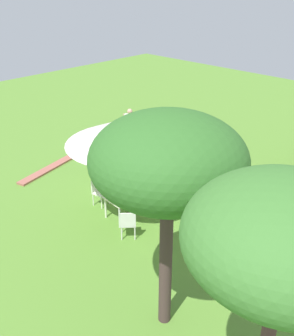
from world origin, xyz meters
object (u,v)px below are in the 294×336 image
Objects in this scene: patio_chair_near_lawn at (128,223)px; standing_watcher at (130,124)px; shade_umbrella at (127,131)px; guest_beside_umbrella at (174,171)px; zebra_by_umbrella at (116,153)px; patio_dining_table at (128,197)px; patio_chair_east_end at (165,195)px; acacia_tree_left_background at (168,161)px; patio_chair_west_end at (99,190)px; zebra_nearest_camera at (180,132)px; acacia_tree_far_lawn at (285,240)px; striped_lounge_chair at (207,166)px.

patio_chair_near_lawn is 6.95m from standing_watcher.
shade_umbrella reaches higher than standing_watcher.
zebra_by_umbrella is at bearing -1.75° from guest_beside_umbrella.
patio_dining_table is 2.73m from zebra_by_umbrella.
acacia_tree_left_background is (3.46, 3.09, 3.36)m from patio_chair_east_end.
zebra_by_umbrella reaches higher than patio_chair_west_end.
zebra_nearest_camera is at bearing -27.02° from patio_chair_east_end.
patio_chair_east_end is 8.28m from acacia_tree_far_lawn.
patio_chair_east_end is at bearing 28.32° from striped_lounge_chair.
guest_beside_umbrella is at bearing 125.55° from standing_watcher.
acacia_tree_left_background is (6.60, 3.75, 3.63)m from striped_lounge_chair.
shade_umbrella is at bearing -123.11° from acacia_tree_left_background.
striped_lounge_chair is at bearing -139.48° from acacia_tree_far_lawn.
zebra_by_umbrella is at bearing -157.54° from patio_chair_west_end.
acacia_tree_far_lawn reaches higher than shade_umbrella.
patio_chair_east_end is at bearing 68.18° from zebra_by_umbrella.
patio_chair_east_end is at bearing 151.13° from patio_dining_table.
shade_umbrella reaches higher than patio_chair_east_end.
zebra_by_umbrella is at bearing -123.84° from shade_umbrella.
shade_umbrella is 3.99× the size of patio_chair_west_end.
patio_chair_near_lawn is at bearing 107.20° from standing_watcher.
standing_watcher is (-2.10, -4.32, 0.03)m from guest_beside_umbrella.
patio_chair_near_lawn reaches higher than striped_lounge_chair.
patio_chair_west_end reaches higher than striped_lounge_chair.
patio_chair_east_end is at bearing 151.13° from shade_umbrella.
guest_beside_umbrella reaches higher than patio_dining_table.
zebra_by_umbrella reaches higher than zebra_nearest_camera.
zebra_nearest_camera reaches higher than patio_chair_near_lawn.
acacia_tree_left_background is at bearing 111.98° from standing_watcher.
zebra_nearest_camera is (-0.86, 2.11, -0.05)m from standing_watcher.
patio_chair_east_end is 0.40× the size of zebra_by_umbrella.
acacia_tree_left_background is at bearing 118.02° from guest_beside_umbrella.
shade_umbrella reaches higher than guest_beside_umbrella.
shade_umbrella is 2.51× the size of patio_dining_table.
zebra_by_umbrella is at bearing 20.01° from patio_chair_east_end.
shade_umbrella reaches higher than patio_dining_table.
acacia_tree_far_lawn reaches higher than patio_chair_near_lawn.
standing_watcher is (-2.93, -4.68, 0.49)m from patio_chair_east_end.
striped_lounge_chair is 8.42m from acacia_tree_left_background.
patio_chair_near_lawn is 0.54× the size of standing_watcher.
zebra_nearest_camera is (-3.79, -2.57, 0.44)m from patio_chair_east_end.
striped_lounge_chair is (-4.40, 1.13, -0.27)m from patio_chair_west_end.
acacia_tree_far_lawn reaches higher than patio_chair_east_end.
striped_lounge_chair is (-4.20, -0.07, -2.59)m from shade_umbrella.
patio_dining_table is at bearing 72.28° from guest_beside_umbrella.
shade_umbrella is 0.75× the size of acacia_tree_left_background.
patio_chair_east_end is 0.19× the size of acacia_tree_left_background.
striped_lounge_chair is at bearing -93.21° from guest_beside_umbrella.
guest_beside_umbrella is 0.97× the size of standing_watcher.
standing_watcher is at bearing -134.33° from patio_dining_table.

